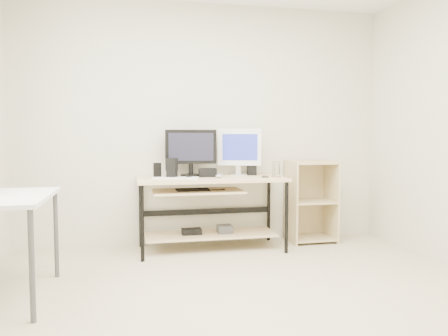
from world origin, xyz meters
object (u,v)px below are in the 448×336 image
black_monitor (191,150)px  audio_controller (157,170)px  desk (209,198)px  shelf_unit (310,201)px  side_table (5,207)px  white_imac (239,148)px

black_monitor → audio_controller: black_monitor is taller
desk → audio_controller: size_ratio=9.58×
desk → black_monitor: size_ratio=2.79×
shelf_unit → side_table: bearing=-156.7°
audio_controller → white_imac: bearing=2.0°
shelf_unit → audio_controller: bearing=-176.2°
desk → audio_controller: bearing=174.8°
black_monitor → side_table: bearing=-135.0°
side_table → desk: bearing=32.7°
side_table → audio_controller: size_ratio=6.39×
desk → side_table: same height
shelf_unit → black_monitor: 1.46m
black_monitor → white_imac: white_imac is taller
shelf_unit → audio_controller: (-1.70, -0.11, 0.38)m
desk → side_table: 1.97m
side_table → black_monitor: bearing=39.7°
white_imac → shelf_unit: bearing=14.5°
shelf_unit → audio_controller: 1.74m
desk → white_imac: white_imac is taller
shelf_unit → white_imac: white_imac is taller
desk → audio_controller: audio_controller is taller
side_table → black_monitor: black_monitor is taller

